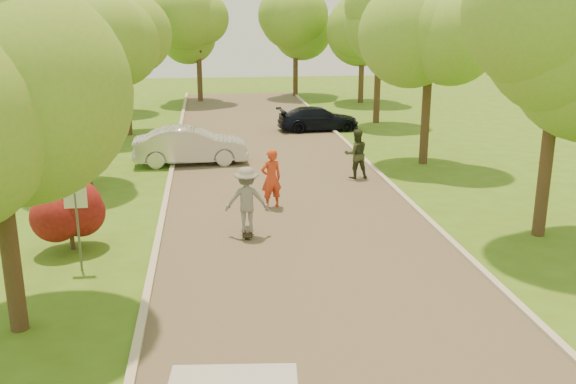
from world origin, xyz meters
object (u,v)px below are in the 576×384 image
silver_sedan (190,146)px  person_striped (271,179)px  person_olive (356,154)px  longboard (247,232)px  skateboarder (247,200)px  dark_sedan (318,119)px  street_sign (76,210)px

silver_sedan → person_striped: size_ratio=2.41×
person_striped → person_olive: (3.59, 3.34, -0.03)m
longboard → skateboarder: size_ratio=0.52×
person_olive → person_striped: bearing=38.9°
longboard → person_striped: (0.96, 2.60, 0.87)m
dark_sedan → street_sign: bearing=149.0°
street_sign → skateboarder: street_sign is taller
silver_sedan → skateboarder: size_ratio=2.47×
person_striped → street_sign: bearing=23.4°
silver_sedan → person_olive: (6.32, -3.20, 0.18)m
person_olive → dark_sedan: bearing=-95.6°
dark_sedan → person_striped: size_ratio=2.21×
silver_sedan → dark_sedan: bearing=-46.1°
silver_sedan → person_striped: (2.73, -6.54, 0.20)m
street_sign → person_olive: 11.89m
person_olive → silver_sedan: bearing=-30.9°
person_striped → skateboarder: bearing=51.9°
longboard → person_olive: bearing=-123.3°
street_sign → dark_sedan: size_ratio=0.50×
dark_sedan → person_olive: bearing=174.2°
skateboarder → person_striped: 2.78m
longboard → street_sign: bearing=29.2°
dark_sedan → silver_sedan: bearing=132.0°
street_sign → silver_sedan: (2.50, 11.15, -0.79)m
longboard → person_olive: (4.55, 5.94, 0.85)m
person_olive → longboard: bearing=48.6°
dark_sedan → skateboarder: (-4.83, -16.02, 0.45)m
street_sign → person_olive: (8.82, 7.95, -0.61)m
silver_sedan → person_olive: person_olive is taller
dark_sedan → skateboarder: skateboarder is taller
longboard → person_olive: size_ratio=0.52×
dark_sedan → person_striped: 13.97m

